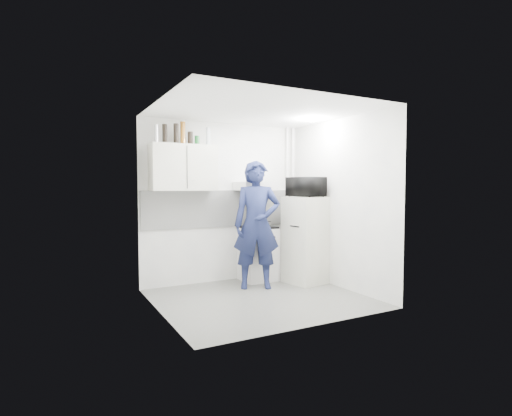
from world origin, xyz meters
name	(u,v)px	position (x,y,z in m)	size (l,w,h in m)	color
floor	(260,298)	(0.00, 0.00, 0.00)	(2.80, 2.80, 0.00)	#5E5D56
ceiling	(261,110)	(0.00, 0.00, 2.60)	(2.80, 2.80, 0.00)	white
wall_back	(224,202)	(0.00, 1.25, 1.30)	(2.80, 2.80, 0.00)	white
wall_left	(159,208)	(-1.40, 0.00, 1.30)	(2.60, 2.60, 0.00)	white
wall_right	(340,204)	(1.40, 0.00, 1.30)	(2.60, 2.60, 0.00)	white
person	(257,225)	(0.24, 0.56, 0.98)	(0.71, 0.47, 1.96)	#171E43
stove	(258,254)	(0.50, 1.00, 0.44)	(0.55, 0.55, 0.87)	silver
fridge	(306,240)	(1.10, 0.48, 0.70)	(0.58, 0.58, 1.40)	white
stove_top	(258,227)	(0.50, 1.00, 0.89)	(0.52, 0.52, 0.03)	black
saucepan	(259,224)	(0.49, 0.95, 0.95)	(0.16, 0.16, 0.09)	silver
microwave	(306,187)	(1.10, 0.48, 1.56)	(0.39, 0.57, 0.32)	black
bottle_a	(156,134)	(-1.16, 1.07, 2.33)	(0.06, 0.06, 0.27)	silver
bottle_b	(165,134)	(-1.03, 1.07, 2.34)	(0.07, 0.07, 0.29)	black
bottle_c	(176,134)	(-0.86, 1.07, 2.35)	(0.07, 0.07, 0.30)	black
bottle_d	(183,133)	(-0.75, 1.07, 2.37)	(0.08, 0.08, 0.34)	brown
canister_a	(190,138)	(-0.63, 1.07, 2.30)	(0.08, 0.08, 0.20)	black
canister_b	(197,141)	(-0.53, 1.07, 2.27)	(0.07, 0.07, 0.14)	#144C1E
bottle_e	(208,137)	(-0.35, 1.07, 2.34)	(0.07, 0.07, 0.28)	#B2B7BC
upper_cabinet	(183,168)	(-0.75, 1.07, 1.85)	(1.00, 0.35, 0.70)	white
range_hood	(255,186)	(0.45, 1.00, 1.57)	(0.60, 0.50, 0.14)	silver
backsplash	(225,208)	(0.00, 1.24, 1.20)	(2.74, 0.03, 0.60)	white
pipe_a	(293,201)	(1.30, 1.17, 1.30)	(0.05, 0.05, 2.60)	silver
pipe_b	(287,201)	(1.18, 1.17, 1.30)	(0.04, 0.04, 2.60)	silver
ceiling_spot_fixture	(312,120)	(1.00, 0.20, 2.57)	(0.10, 0.10, 0.02)	white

